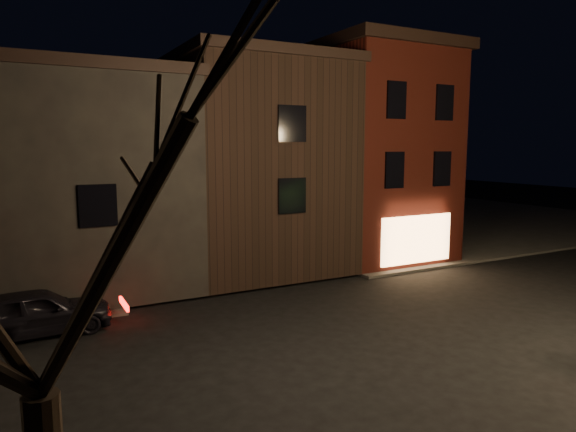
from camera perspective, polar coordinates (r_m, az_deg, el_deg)
name	(u,v)px	position (r m, az deg, el deg)	size (l,w,h in m)	color
ground	(335,338)	(15.71, 5.22, -13.34)	(120.00, 120.00, 0.00)	black
sidewalk_far_right	(406,215)	(43.11, 12.97, 0.09)	(30.00, 30.00, 0.12)	#2D2B28
corner_building	(366,151)	(27.02, 8.61, 7.13)	(6.50, 8.50, 10.50)	#44120C
row_building_a	(242,164)	(24.69, -5.15, 5.83)	(7.30, 10.30, 9.40)	black
row_building_b	(80,178)	(22.90, -22.14, 3.89)	(7.80, 10.30, 8.40)	black
bare_tree_left	(25,170)	(5.25, -27.21, 4.61)	(5.60, 5.60, 7.50)	black
parked_car_a	(37,312)	(17.36, -26.08, -9.56)	(1.70, 4.22, 1.44)	black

